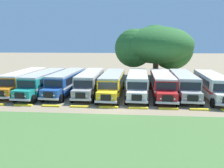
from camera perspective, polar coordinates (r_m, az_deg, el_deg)
ground_plane at (r=22.33m, az=-0.83°, el=-6.19°), size 220.00×220.00×0.00m
foreground_grass_strip at (r=15.57m, az=-3.35°, el=-14.41°), size 80.00×9.54×0.01m
parked_bus_slot_0 at (r=31.26m, az=-23.27°, el=1.00°), size 2.78×10.85×2.82m
parked_bus_slot_1 at (r=29.33m, az=-18.49°, el=0.71°), size 3.35×10.94×2.82m
parked_bus_slot_2 at (r=28.80m, az=-12.49°, el=0.84°), size 3.40×10.95×2.82m
parked_bus_slot_3 at (r=28.05m, az=-6.10°, el=0.77°), size 2.79×10.85×2.82m
parked_bus_slot_4 at (r=27.02m, az=0.15°, el=0.42°), size 3.14×10.90×2.82m
parked_bus_slot_5 at (r=27.21m, az=7.14°, el=0.41°), size 3.20×10.91×2.82m
parked_bus_slot_6 at (r=27.48m, az=13.75°, el=0.27°), size 3.15×10.90×2.82m
parked_bus_slot_7 at (r=28.36m, az=19.20°, el=0.30°), size 3.37×10.94×2.82m
parked_bus_slot_8 at (r=28.89m, az=26.08°, el=-0.04°), size 3.56×10.97×2.82m
curb_wheelstop_1 at (r=24.42m, az=-23.57°, el=-5.44°), size 2.00×0.36×0.15m
curb_wheelstop_2 at (r=23.14m, az=-16.67°, el=-5.86°), size 2.00×0.36×0.15m
curb_wheelstop_3 at (r=22.22m, az=-9.08°, el=-6.23°), size 2.00×0.36×0.15m
curb_wheelstop_4 at (r=21.72m, az=-0.98°, el=-6.50°), size 2.00×0.36×0.15m
curb_wheelstop_5 at (r=21.67m, az=7.34°, el=-6.64°), size 2.00×0.36×0.15m
curb_wheelstop_6 at (r=22.06m, az=15.53°, el=-6.65°), size 2.00×0.36×0.15m
curb_wheelstop_7 at (r=22.87m, az=23.29°, el=-6.53°), size 2.00×0.36×0.15m
broad_shade_tree at (r=39.92m, az=12.27°, el=10.31°), size 14.72×14.07×10.23m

